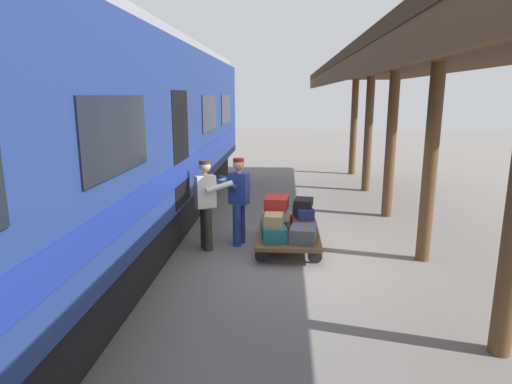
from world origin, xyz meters
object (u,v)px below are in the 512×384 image
(suitcase_orange_carryall, at_px, (301,220))
(porter_by_door, at_px, (207,202))
(suitcase_navy_fabric, at_px, (303,212))
(luggage_cart, at_px, (288,234))
(suitcase_cream_canvas, at_px, (275,216))
(suitcase_teal_softside, at_px, (274,233))
(suitcase_burgundy_valise, at_px, (302,225))
(suitcase_red_plastic, at_px, (277,203))
(train_car, at_px, (98,142))
(suitcase_yellow_case, at_px, (275,225))
(suitcase_gray_aluminum, at_px, (277,214))
(suitcase_black_hardshell, at_px, (304,203))
(suitcase_slate_roller, at_px, (303,234))
(suitcase_tan_vintage, at_px, (274,220))
(porter_in_overalls, at_px, (238,198))

(suitcase_orange_carryall, height_order, porter_by_door, porter_by_door)
(suitcase_navy_fabric, bearing_deg, luggage_cart, 6.68)
(suitcase_orange_carryall, height_order, suitcase_cream_canvas, suitcase_cream_canvas)
(suitcase_orange_carryall, distance_m, suitcase_teal_softside, 1.20)
(suitcase_burgundy_valise, bearing_deg, suitcase_cream_canvas, -45.86)
(suitcase_orange_carryall, relative_size, suitcase_red_plastic, 0.89)
(train_car, relative_size, suitcase_red_plastic, 31.06)
(suitcase_teal_softside, distance_m, suitcase_navy_fabric, 0.82)
(suitcase_orange_carryall, relative_size, suitcase_cream_canvas, 0.89)
(suitcase_yellow_case, height_order, suitcase_cream_canvas, suitcase_cream_canvas)
(suitcase_gray_aluminum, bearing_deg, train_car, 8.71)
(suitcase_black_hardshell, bearing_deg, suitcase_slate_roller, 88.29)
(suitcase_yellow_case, bearing_deg, suitcase_cream_canvas, -90.00)
(suitcase_slate_roller, relative_size, suitcase_tan_vintage, 1.46)
(suitcase_teal_softside, bearing_deg, luggage_cart, -115.89)
(train_car, distance_m, suitcase_red_plastic, 3.42)
(suitcase_slate_roller, bearing_deg, suitcase_red_plastic, -48.50)
(suitcase_yellow_case, bearing_deg, suitcase_slate_roller, 134.14)
(suitcase_yellow_case, relative_size, suitcase_gray_aluminum, 1.09)
(suitcase_orange_carryall, distance_m, suitcase_gray_aluminum, 0.77)
(suitcase_teal_softside, height_order, suitcase_black_hardshell, suitcase_black_hardshell)
(suitcase_burgundy_valise, xyz_separation_m, suitcase_navy_fabric, (-0.02, -0.03, 0.24))
(suitcase_gray_aluminum, xyz_separation_m, suitcase_red_plastic, (0.00, -0.01, 0.21))
(porter_in_overalls, bearing_deg, suitcase_teal_softside, 137.12)
(suitcase_slate_roller, relative_size, suitcase_cream_canvas, 1.11)
(suitcase_yellow_case, relative_size, suitcase_navy_fabric, 1.04)
(suitcase_slate_roller, bearing_deg, suitcase_black_hardshell, -91.71)
(suitcase_cream_canvas, relative_size, suitcase_black_hardshell, 1.26)
(suitcase_gray_aluminum, bearing_deg, suitcase_teal_softside, 86.01)
(suitcase_navy_fabric, xyz_separation_m, porter_in_overalls, (1.26, -0.10, 0.23))
(suitcase_slate_roller, distance_m, suitcase_red_plastic, 0.85)
(suitcase_yellow_case, xyz_separation_m, porter_in_overalls, (0.72, -0.13, 0.48))
(suitcase_yellow_case, distance_m, porter_in_overalls, 0.87)
(luggage_cart, bearing_deg, suitcase_black_hardshell, -165.45)
(luggage_cart, relative_size, suitcase_tan_vintage, 4.82)
(suitcase_teal_softside, bearing_deg, porter_by_door, -15.86)
(suitcase_burgundy_valise, bearing_deg, train_car, 7.58)
(suitcase_navy_fabric, xyz_separation_m, porter_by_door, (1.81, 0.21, 0.23))
(suitcase_orange_carryall, relative_size, suitcase_slate_roller, 0.80)
(suitcase_teal_softside, bearing_deg, suitcase_navy_fabric, -133.42)
(train_car, height_order, suitcase_slate_roller, train_car)
(suitcase_orange_carryall, distance_m, suitcase_navy_fabric, 0.58)
(suitcase_orange_carryall, bearing_deg, suitcase_navy_fabric, 92.03)
(suitcase_cream_canvas, distance_m, suitcase_navy_fabric, 0.78)
(suitcase_red_plastic, bearing_deg, suitcase_orange_carryall, -132.92)
(train_car, bearing_deg, suitcase_yellow_case, -171.18)
(suitcase_orange_carryall, bearing_deg, porter_by_door, 21.71)
(suitcase_yellow_case, bearing_deg, suitcase_red_plastic, -158.65)
(suitcase_slate_roller, relative_size, porter_by_door, 0.35)
(suitcase_tan_vintage, xyz_separation_m, porter_by_door, (1.27, -0.33, 0.24))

